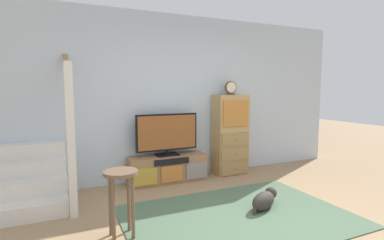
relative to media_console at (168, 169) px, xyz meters
name	(u,v)px	position (x,y,z in m)	size (l,w,h in m)	color
back_wall	(179,97)	(0.30, 0.27, 1.14)	(6.40, 0.12, 2.70)	silver
area_rug	(238,216)	(0.30, -1.59, -0.21)	(2.60, 1.80, 0.01)	#4C664C
media_console	(168,169)	(0.00, 0.00, 0.00)	(1.26, 0.38, 0.43)	#997047
television	(167,133)	(0.00, 0.02, 0.57)	(1.01, 0.22, 0.67)	black
side_cabinet	(230,135)	(1.17, 0.01, 0.48)	(0.58, 0.38, 1.39)	tan
desk_clock	(231,88)	(1.15, 0.00, 1.29)	(0.21, 0.08, 0.24)	#4C3823
staircase	(31,173)	(-1.94, 0.01, 0.16)	(1.00, 1.36, 2.20)	silver
bar_stool_near	(121,188)	(-1.03, -1.51, 0.30)	(0.34, 0.34, 0.69)	brown
dog	(264,200)	(0.73, -1.53, -0.10)	(0.50, 0.37, 0.23)	#332D28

